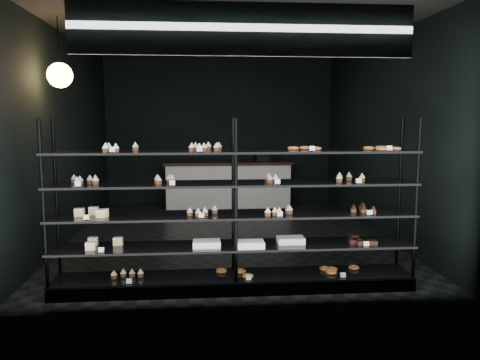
{
  "coord_description": "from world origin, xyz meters",
  "views": [
    {
      "loc": [
        -0.42,
        -7.5,
        1.92
      ],
      "look_at": [
        0.04,
        -1.9,
        1.17
      ],
      "focal_mm": 35.0,
      "sensor_mm": 36.0,
      "label": 1
    }
  ],
  "objects": [
    {
      "name": "signage",
      "position": [
        0.0,
        -2.93,
        2.75
      ],
      "size": [
        3.3,
        0.05,
        0.5
      ],
      "color": "#0C203F",
      "rests_on": "room"
    },
    {
      "name": "pendant_lamp",
      "position": [
        -2.2,
        -1.28,
        2.45
      ],
      "size": [
        0.31,
        0.31,
        0.89
      ],
      "color": "black",
      "rests_on": "room"
    },
    {
      "name": "room",
      "position": [
        0.0,
        0.0,
        1.6
      ],
      "size": [
        5.01,
        6.01,
        3.2
      ],
      "color": "black",
      "rests_on": "ground"
    },
    {
      "name": "display_shelf",
      "position": [
        -0.09,
        -2.45,
        0.63
      ],
      "size": [
        4.0,
        0.5,
        1.91
      ],
      "color": "black",
      "rests_on": "room"
    },
    {
      "name": "service_counter",
      "position": [
        0.16,
        2.5,
        0.5
      ],
      "size": [
        2.73,
        0.65,
        1.23
      ],
      "color": "white",
      "rests_on": "room"
    }
  ]
}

